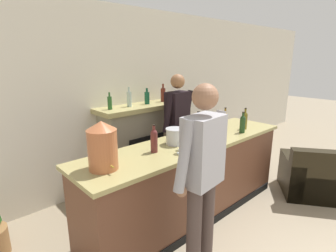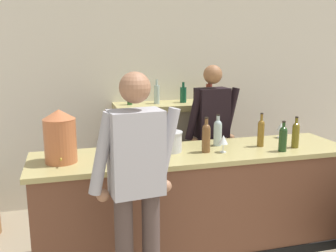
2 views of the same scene
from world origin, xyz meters
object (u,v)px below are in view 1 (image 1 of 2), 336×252
object	(u,v)px
fireplace_stone	(139,144)
wine_bottle_chardonnay_pale	(243,123)
wine_bottle_rose_blush	(200,129)
wine_glass_front_left	(225,116)
person_customer	(202,179)
wine_bottle_port_short	(198,124)
wine_bottle_cabernet_heavy	(154,140)
wine_glass_mid_counter	(180,143)
wine_glass_near_bucket	(181,140)
wine_bottle_merlot_tall	(225,121)
ice_bucket_steel	(175,136)
wine_bottle_burgundy_dark	(245,120)
person_bartender	(177,127)
armchair_black	(316,179)
copper_dispenser	(102,145)
wine_glass_by_dispenser	(210,130)

from	to	relation	value
fireplace_stone	wine_bottle_chardonnay_pale	world-z (taller)	fireplace_stone
wine_bottle_rose_blush	wine_glass_front_left	distance (m)	1.01
person_customer	wine_bottle_port_short	world-z (taller)	person_customer
wine_bottle_cabernet_heavy	wine_glass_mid_counter	xyz separation A→B (m)	(0.17, -0.22, -0.02)
wine_bottle_cabernet_heavy	wine_glass_near_bucket	bearing A→B (deg)	-31.85
wine_bottle_merlot_tall	wine_bottle_chardonnay_pale	xyz separation A→B (m)	(0.11, -0.21, -0.02)
ice_bucket_steel	wine_bottle_burgundy_dark	distance (m)	1.21
person_bartender	wine_glass_near_bucket	size ratio (longest dim) A/B	10.85
person_bartender	wine_bottle_burgundy_dark	xyz separation A→B (m)	(0.53, -0.81, 0.17)
armchair_black	copper_dispenser	xyz separation A→B (m)	(-2.94, 0.91, 0.97)
ice_bucket_steel	wine_bottle_burgundy_dark	bearing A→B (deg)	-8.92
wine_bottle_burgundy_dark	wine_glass_by_dispenser	bearing A→B (deg)	177.60
wine_bottle_burgundy_dark	wine_glass_front_left	world-z (taller)	wine_bottle_burgundy_dark
person_bartender	wine_bottle_burgundy_dark	distance (m)	0.99
wine_glass_front_left	wine_glass_near_bucket	size ratio (longest dim) A/B	1.01
person_bartender	wine_glass_by_dispenser	world-z (taller)	person_bartender
wine_bottle_merlot_tall	wine_glass_near_bucket	size ratio (longest dim) A/B	2.03
wine_bottle_port_short	wine_glass_by_dispenser	size ratio (longest dim) A/B	1.91
wine_glass_front_left	wine_glass_mid_counter	bearing A→B (deg)	-162.34
wine_bottle_merlot_tall	wine_bottle_cabernet_heavy	xyz separation A→B (m)	(-1.25, 0.02, -0.01)
person_bartender	ice_bucket_steel	size ratio (longest dim) A/B	7.91
fireplace_stone	wine_glass_mid_counter	xyz separation A→B (m)	(-0.49, -1.41, 0.48)
wine_bottle_burgundy_dark	wine_glass_mid_counter	xyz separation A→B (m)	(-1.38, -0.08, -0.02)
wine_bottle_rose_blush	wine_glass_front_left	size ratio (longest dim) A/B	1.99
wine_glass_near_bucket	wine_bottle_cabernet_heavy	bearing A→B (deg)	148.15
person_bartender	wine_bottle_merlot_tall	xyz separation A→B (m)	(0.23, -0.69, 0.18)
wine_bottle_cabernet_heavy	wine_glass_by_dispenser	bearing A→B (deg)	-7.96
wine_bottle_rose_blush	wine_bottle_cabernet_heavy	xyz separation A→B (m)	(-0.66, 0.07, -0.01)
ice_bucket_steel	wine_bottle_merlot_tall	size ratio (longest dim) A/B	0.68
wine_glass_near_bucket	wine_glass_by_dispenser	bearing A→B (deg)	4.55
person_customer	fireplace_stone	bearing A→B (deg)	68.45
person_bartender	wine_bottle_merlot_tall	world-z (taller)	person_bartender
armchair_black	wine_bottle_rose_blush	distance (m)	2.07
person_bartender	wine_glass_by_dispenser	size ratio (longest dim) A/B	10.92
armchair_black	person_bartender	world-z (taller)	person_bartender
fireplace_stone	wine_bottle_burgundy_dark	distance (m)	1.68
armchair_black	wine_bottle_chardonnay_pale	xyz separation A→B (m)	(-0.96, 0.71, 0.88)
person_bartender	copper_dispenser	size ratio (longest dim) A/B	3.93
wine_bottle_merlot_tall	wine_bottle_chardonnay_pale	world-z (taller)	wine_bottle_merlot_tall
person_bartender	wine_glass_near_bucket	world-z (taller)	person_bartender
wine_bottle_cabernet_heavy	wine_glass_mid_counter	distance (m)	0.28
person_customer	wine_bottle_burgundy_dark	world-z (taller)	person_customer
person_customer	wine_bottle_cabernet_heavy	world-z (taller)	person_customer
fireplace_stone	wine_glass_near_bucket	size ratio (longest dim) A/B	9.72
wine_bottle_port_short	wine_bottle_burgundy_dark	bearing A→B (deg)	-21.36
wine_bottle_port_short	wine_glass_mid_counter	xyz separation A→B (m)	(-0.69, -0.35, -0.02)
wine_bottle_port_short	wine_bottle_merlot_tall	distance (m)	0.42
person_bartender	wine_bottle_port_short	xyz separation A→B (m)	(-0.16, -0.54, 0.17)
ice_bucket_steel	copper_dispenser	bearing A→B (deg)	-175.88
wine_bottle_chardonnay_pale	wine_glass_front_left	size ratio (longest dim) A/B	1.74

